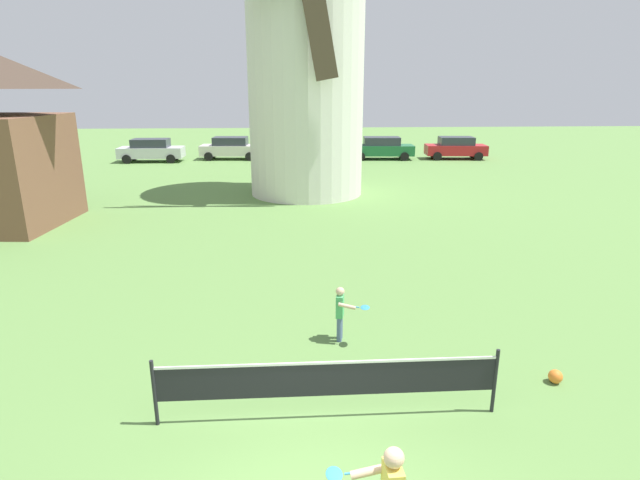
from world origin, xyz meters
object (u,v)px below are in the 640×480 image
(stray_ball, at_px, (555,376))
(parked_car_red, at_px, (456,148))
(player_far, at_px, (341,311))
(parked_car_green, at_px, (382,148))
(parked_car_cream, at_px, (231,148))
(windmill, at_px, (306,45))
(parked_car_mustard, at_px, (306,147))
(tennis_net, at_px, (328,379))
(parked_car_silver, at_px, (151,150))

(stray_ball, height_order, parked_car_red, parked_car_red)
(player_far, xyz_separation_m, parked_car_green, (5.61, 26.68, 0.16))
(parked_car_cream, bearing_deg, windmill, -68.25)
(windmill, height_order, parked_car_green, windmill)
(player_far, height_order, parked_car_mustard, parked_car_mustard)
(player_far, bearing_deg, windmill, 90.56)
(windmill, bearing_deg, tennis_net, -91.03)
(windmill, distance_m, parked_car_cream, 14.57)
(tennis_net, distance_m, parked_car_cream, 30.22)
(parked_car_silver, bearing_deg, windmill, -48.09)
(parked_car_green, bearing_deg, player_far, -101.88)
(stray_ball, height_order, parked_car_silver, parked_car_silver)
(player_far, distance_m, parked_car_red, 28.63)
(stray_ball, xyz_separation_m, parked_car_mustard, (-3.28, 29.33, 0.69))
(parked_car_cream, distance_m, parked_car_mustard, 5.38)
(parked_car_silver, height_order, parked_car_green, same)
(parked_car_cream, bearing_deg, parked_car_silver, -169.76)
(stray_ball, bearing_deg, parked_car_silver, 116.37)
(stray_ball, relative_size, parked_car_green, 0.05)
(stray_ball, xyz_separation_m, parked_car_green, (2.03, 28.48, 0.69))
(windmill, relative_size, parked_car_cream, 3.18)
(stray_ball, distance_m, parked_car_green, 28.56)
(windmill, distance_m, player_far, 16.18)
(windmill, relative_size, parked_car_silver, 3.17)
(player_far, height_order, parked_car_green, parked_car_green)
(tennis_net, relative_size, parked_car_silver, 1.24)
(tennis_net, height_order, player_far, player_far)
(windmill, height_order, parked_car_mustard, windmill)
(windmill, xyz_separation_m, parked_car_cream, (-4.93, 12.36, -5.95))
(tennis_net, xyz_separation_m, parked_car_silver, (-9.92, 28.91, 0.12))
(stray_ball, xyz_separation_m, parked_car_silver, (-13.97, 28.18, 0.69))
(windmill, bearing_deg, player_far, -89.44)
(tennis_net, bearing_deg, parked_car_silver, 108.94)
(tennis_net, xyz_separation_m, parked_car_cream, (-4.62, 29.87, 0.12))
(tennis_net, bearing_deg, stray_ball, 10.25)
(player_far, height_order, parked_car_cream, parked_car_cream)
(parked_car_mustard, xyz_separation_m, parked_car_red, (10.61, -1.06, -0.00))
(windmill, distance_m, stray_ball, 18.43)
(stray_ball, xyz_separation_m, parked_car_cream, (-8.66, 29.13, 0.69))
(stray_ball, bearing_deg, tennis_net, -169.75)
(windmill, height_order, stray_ball, windmill)
(tennis_net, xyz_separation_m, parked_car_green, (6.07, 29.21, 0.13))
(parked_car_red, bearing_deg, parked_car_silver, -179.76)
(tennis_net, relative_size, player_far, 4.61)
(windmill, bearing_deg, parked_car_green, 63.79)
(player_far, xyz_separation_m, parked_car_cream, (-5.08, 27.34, 0.15))
(player_far, height_order, parked_car_silver, parked_car_silver)
(parked_car_mustard, bearing_deg, parked_car_silver, -173.83)
(parked_car_cream, height_order, parked_car_mustard, same)
(player_far, xyz_separation_m, stray_ball, (3.59, -1.80, -0.53))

